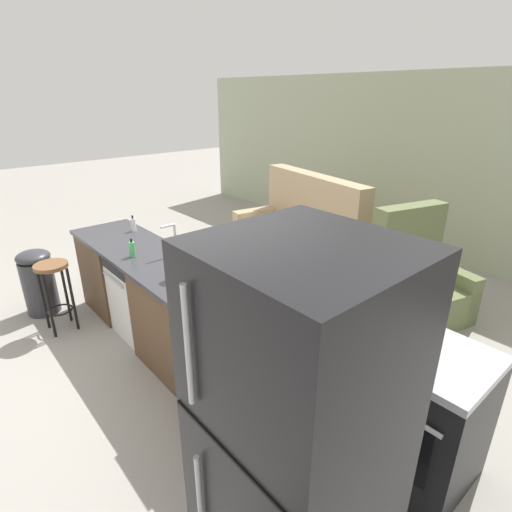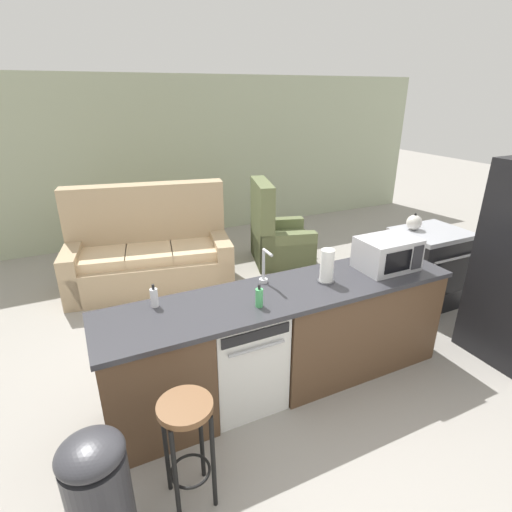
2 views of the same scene
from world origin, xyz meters
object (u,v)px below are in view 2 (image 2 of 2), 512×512
paper_towel_roll (327,266)px  bar_stool (187,432)px  microwave (387,253)px  armchair (275,239)px  dishwasher (240,355)px  kettle (414,222)px  stove_range (426,267)px  soap_bottle (259,298)px  dish_soap_bottle (154,297)px  trash_bin (99,493)px  couch (150,255)px

paper_towel_roll → bar_stool: (-1.40, -0.68, -0.50)m
microwave → armchair: armchair is taller
dishwasher → microwave: (1.41, -0.00, 0.62)m
kettle → armchair: (-0.83, 1.72, -0.64)m
stove_range → armchair: 2.11m
microwave → soap_bottle: bearing=-174.5°
dish_soap_bottle → trash_bin: size_ratio=0.24×
paper_towel_roll → soap_bottle: paper_towel_roll is taller
soap_bottle → dish_soap_bottle: (-0.68, 0.33, 0.00)m
dishwasher → dish_soap_bottle: (-0.58, 0.20, 0.55)m
dish_soap_bottle → kettle: 3.05m
microwave → trash_bin: size_ratio=0.68×
armchair → microwave: bearing=-94.6°
dish_soap_bottle → dishwasher: bearing=-19.1°
stove_range → microwave: microwave is taller
dish_soap_bottle → armchair: armchair is taller
dishwasher → dish_soap_bottle: 0.83m
dishwasher → armchair: 2.89m
kettle → couch: 3.24m
stove_range → couch: couch is taller
trash_bin → couch: size_ratio=0.35×
microwave → paper_towel_roll: bearing=179.5°
microwave → armchair: size_ratio=0.42×
armchair → dish_soap_bottle: bearing=-134.8°
couch → microwave: bearing=-56.8°
stove_range → couch: size_ratio=0.42×
stove_range → soap_bottle: (-2.50, -0.68, 0.52)m
stove_range → armchair: size_ratio=0.75×
bar_stool → trash_bin: 0.53m
dishwasher → bar_stool: bearing=-132.8°
stove_range → dish_soap_bottle: (-3.18, -0.35, 0.52)m
dishwasher → armchair: (1.60, 2.40, -0.07)m
soap_bottle → paper_towel_roll: bearing=11.1°
bar_stool → kettle: bearing=23.9°
trash_bin → couch: couch is taller
paper_towel_roll → soap_bottle: bearing=-168.9°
dish_soap_bottle → armchair: bearing=45.2°
trash_bin → dish_soap_bottle: bearing=59.2°
dishwasher → armchair: armchair is taller
stove_range → kettle: kettle is taller
trash_bin → soap_bottle: bearing=25.8°
paper_towel_roll → trash_bin: size_ratio=0.38×
soap_bottle → bar_stool: bearing=-143.1°
paper_towel_roll → kettle: paper_towel_roll is taller
kettle → bar_stool: (-3.06, -1.36, -0.45)m
dishwasher → bar_stool: size_ratio=1.14×
kettle → stove_range: bearing=-38.2°
soap_bottle → armchair: 3.00m
soap_bottle → kettle: 2.47m
couch → paper_towel_roll: bearing=-68.3°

